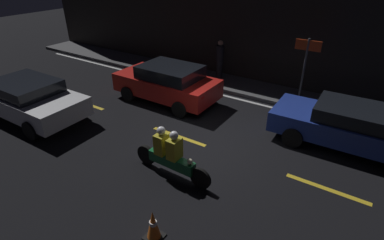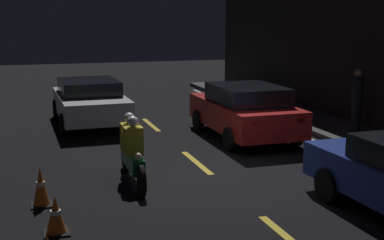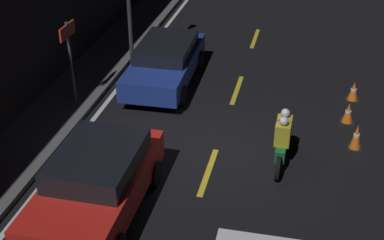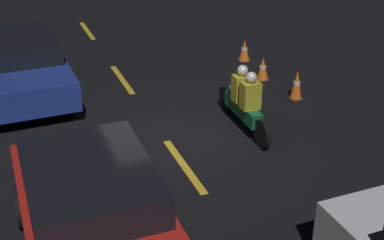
% 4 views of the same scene
% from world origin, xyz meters
% --- Properties ---
extents(ground_plane, '(56.00, 56.00, 0.00)m').
position_xyz_m(ground_plane, '(0.00, 0.00, 0.00)').
color(ground_plane, black).
extents(raised_curb, '(28.00, 1.77, 0.15)m').
position_xyz_m(raised_curb, '(0.00, 4.80, 0.08)').
color(raised_curb, '#4C4C4F').
rests_on(raised_curb, ground).
extents(lane_dash_c, '(2.00, 0.14, 0.01)m').
position_xyz_m(lane_dash_c, '(-1.00, 0.00, 0.00)').
color(lane_dash_c, gold).
rests_on(lane_dash_c, ground).
extents(lane_dash_d, '(2.00, 0.14, 0.01)m').
position_xyz_m(lane_dash_d, '(3.50, 0.00, 0.00)').
color(lane_dash_d, gold).
rests_on(lane_dash_d, ground).
extents(lane_dash_e, '(2.00, 0.14, 0.01)m').
position_xyz_m(lane_dash_e, '(8.00, 0.00, 0.00)').
color(lane_dash_e, gold).
rests_on(lane_dash_e, ground).
extents(lane_solid_kerb, '(25.20, 0.14, 0.01)m').
position_xyz_m(lane_solid_kerb, '(0.00, 3.67, 0.00)').
color(lane_solid_kerb, silver).
rests_on(lane_solid_kerb, ground).
extents(taxi_red, '(4.05, 1.97, 1.46)m').
position_xyz_m(taxi_red, '(-2.95, 2.01, 0.77)').
color(taxi_red, red).
rests_on(taxi_red, ground).
extents(sedan_blue, '(4.40, 1.97, 1.33)m').
position_xyz_m(sedan_blue, '(3.55, 2.31, 0.72)').
color(sedan_blue, navy).
rests_on(sedan_blue, ground).
extents(motorcycle, '(2.34, 0.37, 1.36)m').
position_xyz_m(motorcycle, '(-0.09, -1.66, 0.63)').
color(motorcycle, black).
rests_on(motorcycle, ground).
extents(traffic_cone_near, '(0.37, 0.37, 0.70)m').
position_xyz_m(traffic_cone_near, '(0.86, -3.46, 0.34)').
color(traffic_cone_near, black).
rests_on(traffic_cone_near, ground).
extents(traffic_cone_mid, '(0.39, 0.39, 0.60)m').
position_xyz_m(traffic_cone_mid, '(2.19, -3.30, 0.29)').
color(traffic_cone_mid, black).
rests_on(traffic_cone_mid, ground).
extents(traffic_cone_far, '(0.41, 0.41, 0.60)m').
position_xyz_m(traffic_cone_far, '(3.61, -3.48, 0.29)').
color(traffic_cone_far, black).
rests_on(traffic_cone_far, ground).
extents(shop_sign, '(0.90, 0.08, 2.40)m').
position_xyz_m(shop_sign, '(1.48, 4.50, 1.84)').
color(shop_sign, '#4C4C51').
rests_on(shop_sign, raised_curb).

